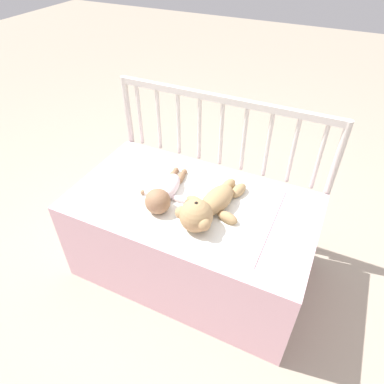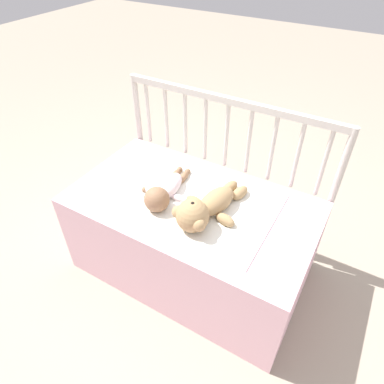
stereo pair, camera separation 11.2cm
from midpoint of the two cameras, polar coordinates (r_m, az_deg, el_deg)
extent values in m
plane|color=tan|center=(2.15, -1.57, -12.40)|extent=(12.00, 12.00, 0.00)
cube|color=#EDB7C6|center=(1.94, -1.71, -7.55)|extent=(1.27, 0.71, 0.54)
cylinder|color=beige|center=(2.32, -11.28, 7.28)|extent=(0.04, 0.04, 0.95)
cylinder|color=beige|center=(1.97, 19.67, -1.30)|extent=(0.04, 0.04, 0.95)
cube|color=beige|center=(1.83, 3.44, 15.15)|extent=(1.23, 0.03, 0.04)
cylinder|color=beige|center=(2.15, -10.24, 12.40)|extent=(0.02, 0.02, 0.38)
cylinder|color=beige|center=(2.09, -7.15, 11.79)|extent=(0.02, 0.02, 0.38)
cylinder|color=beige|center=(2.03, -3.87, 11.09)|extent=(0.02, 0.02, 0.38)
cylinder|color=beige|center=(1.97, -0.42, 10.32)|extent=(0.02, 0.02, 0.38)
cylinder|color=beige|center=(1.92, 3.19, 9.47)|extent=(0.02, 0.02, 0.38)
cylinder|color=beige|center=(1.89, 6.95, 8.54)|extent=(0.02, 0.02, 0.38)
cylinder|color=beige|center=(1.86, 10.83, 7.54)|extent=(0.02, 0.02, 0.38)
cylinder|color=beige|center=(1.84, 14.79, 6.48)|extent=(0.02, 0.02, 0.38)
cylinder|color=beige|center=(1.82, 18.81, 5.36)|extent=(0.02, 0.02, 0.38)
cube|color=white|center=(1.76, -1.36, -1.44)|extent=(0.81, 0.57, 0.01)
ellipsoid|color=tan|center=(1.69, 2.33, -1.33)|extent=(0.16, 0.25, 0.11)
sphere|color=tan|center=(1.56, -1.37, -4.01)|extent=(0.16, 0.16, 0.16)
sphere|color=tan|center=(1.53, -1.40, -2.84)|extent=(0.07, 0.07, 0.07)
sphere|color=black|center=(1.52, -1.41, -2.08)|extent=(0.02, 0.02, 0.02)
sphere|color=tan|center=(1.52, -0.15, -5.46)|extent=(0.06, 0.06, 0.06)
sphere|color=tan|center=(1.58, -3.79, -3.49)|extent=(0.06, 0.06, 0.06)
ellipsoid|color=tan|center=(1.63, 4.01, -4.35)|extent=(0.11, 0.07, 0.05)
ellipsoid|color=tan|center=(1.71, -1.34, -1.65)|extent=(0.11, 0.07, 0.05)
ellipsoid|color=tan|center=(1.79, 5.98, 0.22)|extent=(0.08, 0.13, 0.06)
ellipsoid|color=tan|center=(1.81, 4.24, 1.02)|extent=(0.08, 0.13, 0.06)
ellipsoid|color=white|center=(1.79, -5.69, 0.82)|extent=(0.13, 0.22, 0.08)
sphere|color=#936B4C|center=(1.67, -7.65, -1.61)|extent=(0.13, 0.13, 0.13)
ellipsoid|color=white|center=(1.74, -3.67, -1.29)|extent=(0.13, 0.05, 0.04)
ellipsoid|color=white|center=(1.80, -8.78, -0.20)|extent=(0.13, 0.05, 0.04)
sphere|color=#936B4C|center=(1.73, -2.61, -1.66)|extent=(0.03, 0.03, 0.03)
sphere|color=#936B4C|center=(1.81, -9.90, -0.09)|extent=(0.03, 0.03, 0.03)
ellipsoid|color=#936B4C|center=(1.88, -3.62, 2.34)|extent=(0.06, 0.13, 0.04)
ellipsoid|color=#936B4C|center=(1.90, -5.01, 2.61)|extent=(0.06, 0.13, 0.04)
sphere|color=#936B4C|center=(1.93, -2.98, 3.34)|extent=(0.03, 0.03, 0.03)
sphere|color=#936B4C|center=(1.94, -4.35, 3.60)|extent=(0.03, 0.03, 0.03)
camera|label=1|loc=(0.06, -91.87, -1.55)|focal=32.00mm
camera|label=2|loc=(0.06, 88.13, 1.55)|focal=32.00mm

